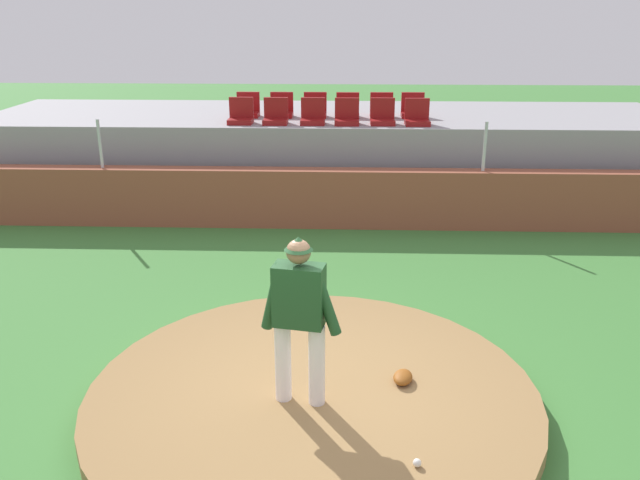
% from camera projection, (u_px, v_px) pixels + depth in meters
% --- Properties ---
extents(ground_plane, '(60.00, 60.00, 0.00)m').
position_uv_depth(ground_plane, '(313.00, 406.00, 6.88)').
color(ground_plane, '#3F7E37').
extents(pitchers_mound, '(4.69, 4.69, 0.20)m').
position_uv_depth(pitchers_mound, '(313.00, 397.00, 6.84)').
color(pitchers_mound, olive).
rests_on(pitchers_mound, ground_plane).
extents(pitcher, '(0.81, 0.34, 1.75)m').
position_uv_depth(pitcher, '(299.00, 309.00, 6.27)').
color(pitcher, white).
rests_on(pitcher, pitchers_mound).
extents(baseball, '(0.07, 0.07, 0.07)m').
position_uv_depth(baseball, '(417.00, 463.00, 5.65)').
color(baseball, white).
rests_on(baseball, pitchers_mound).
extents(fielding_glove, '(0.26, 0.34, 0.11)m').
position_uv_depth(fielding_glove, '(403.00, 377.00, 6.92)').
color(fielding_glove, brown).
rests_on(fielding_glove, pitchers_mound).
extents(brick_barrier, '(15.98, 0.40, 1.10)m').
position_uv_depth(brick_barrier, '(328.00, 198.00, 12.31)').
color(brick_barrier, brown).
rests_on(brick_barrier, ground_plane).
extents(fence_post_left, '(0.06, 0.06, 0.91)m').
position_uv_depth(fence_post_left, '(100.00, 144.00, 12.12)').
color(fence_post_left, silver).
rests_on(fence_post_left, brick_barrier).
extents(fence_post_right, '(0.06, 0.06, 0.91)m').
position_uv_depth(fence_post_right, '(485.00, 146.00, 11.88)').
color(fence_post_right, silver).
rests_on(fence_post_right, brick_barrier).
extents(bleacher_platform, '(14.85, 3.89, 1.75)m').
position_uv_depth(bleacher_platform, '(331.00, 152.00, 14.64)').
color(bleacher_platform, '#949397').
rests_on(bleacher_platform, ground_plane).
extents(stadium_chair_0, '(0.48, 0.44, 0.50)m').
position_uv_depth(stadium_chair_0, '(241.00, 115.00, 13.04)').
color(stadium_chair_0, maroon).
rests_on(stadium_chair_0, bleacher_platform).
extents(stadium_chair_1, '(0.48, 0.44, 0.50)m').
position_uv_depth(stadium_chair_1, '(276.00, 116.00, 13.00)').
color(stadium_chair_1, maroon).
rests_on(stadium_chair_1, bleacher_platform).
extents(stadium_chair_2, '(0.48, 0.44, 0.50)m').
position_uv_depth(stadium_chair_2, '(313.00, 116.00, 12.99)').
color(stadium_chair_2, maroon).
rests_on(stadium_chair_2, bleacher_platform).
extents(stadium_chair_3, '(0.48, 0.44, 0.50)m').
position_uv_depth(stadium_chair_3, '(347.00, 116.00, 12.94)').
color(stadium_chair_3, maroon).
rests_on(stadium_chair_3, bleacher_platform).
extents(stadium_chair_4, '(0.48, 0.44, 0.50)m').
position_uv_depth(stadium_chair_4, '(383.00, 116.00, 12.95)').
color(stadium_chair_4, maroon).
rests_on(stadium_chair_4, bleacher_platform).
extents(stadium_chair_5, '(0.48, 0.44, 0.50)m').
position_uv_depth(stadium_chair_5, '(417.00, 117.00, 12.89)').
color(stadium_chair_5, maroon).
rests_on(stadium_chair_5, bleacher_platform).
extents(stadium_chair_6, '(0.48, 0.44, 0.50)m').
position_uv_depth(stadium_chair_6, '(248.00, 109.00, 13.84)').
color(stadium_chair_6, maroon).
rests_on(stadium_chair_6, bleacher_platform).
extents(stadium_chair_7, '(0.48, 0.44, 0.50)m').
position_uv_depth(stadium_chair_7, '(282.00, 109.00, 13.82)').
color(stadium_chair_7, maroon).
rests_on(stadium_chair_7, bleacher_platform).
extents(stadium_chair_8, '(0.48, 0.44, 0.50)m').
position_uv_depth(stadium_chair_8, '(315.00, 109.00, 13.80)').
color(stadium_chair_8, maroon).
rests_on(stadium_chair_8, bleacher_platform).
extents(stadium_chair_9, '(0.48, 0.44, 0.50)m').
position_uv_depth(stadium_chair_9, '(348.00, 110.00, 13.76)').
color(stadium_chair_9, maroon).
rests_on(stadium_chair_9, bleacher_platform).
extents(stadium_chair_10, '(0.48, 0.44, 0.50)m').
position_uv_depth(stadium_chair_10, '(382.00, 110.00, 13.77)').
color(stadium_chair_10, maroon).
rests_on(stadium_chair_10, bleacher_platform).
extents(stadium_chair_11, '(0.48, 0.44, 0.50)m').
position_uv_depth(stadium_chair_11, '(413.00, 110.00, 13.76)').
color(stadium_chair_11, maroon).
rests_on(stadium_chair_11, bleacher_platform).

